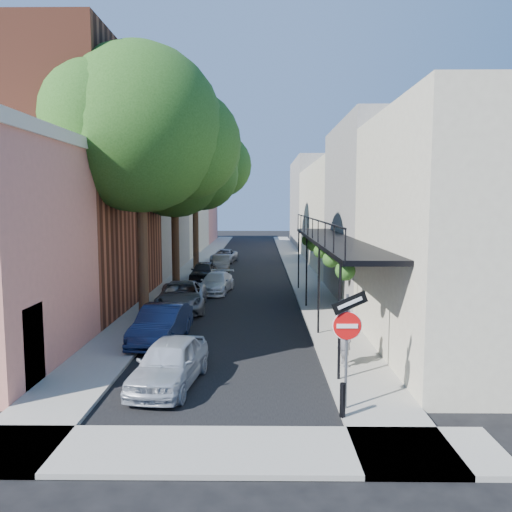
{
  "coord_description": "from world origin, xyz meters",
  "views": [
    {
      "loc": [
        1.11,
        -10.56,
        5.03
      ],
      "look_at": [
        0.91,
        10.39,
        2.8
      ],
      "focal_mm": 35.0,
      "sensor_mm": 36.0,
      "label": 1
    }
  ],
  "objects_px": {
    "oak_mid": "(182,167)",
    "oak_near": "(152,133)",
    "sign_post": "(347,330)",
    "parked_car_a": "(170,363)",
    "bollard": "(343,400)",
    "parked_car_c": "(182,296)",
    "parked_car_e": "(203,271)",
    "pedestrian": "(345,336)",
    "oak_far": "(201,160)",
    "parked_car_g": "(224,256)",
    "parked_car_b": "(161,324)",
    "parked_car_f": "(221,263)",
    "parked_car_d": "(216,283)"
  },
  "relations": [
    {
      "from": "parked_car_c",
      "to": "pedestrian",
      "type": "relative_size",
      "value": 2.61
    },
    {
      "from": "oak_mid",
      "to": "pedestrian",
      "type": "relative_size",
      "value": 5.57
    },
    {
      "from": "pedestrian",
      "to": "parked_car_b",
      "type": "bearing_deg",
      "value": 58.26
    },
    {
      "from": "parked_car_c",
      "to": "parked_car_f",
      "type": "distance_m",
      "value": 13.63
    },
    {
      "from": "bollard",
      "to": "parked_car_a",
      "type": "distance_m",
      "value": 4.95
    },
    {
      "from": "sign_post",
      "to": "parked_car_d",
      "type": "relative_size",
      "value": 0.77
    },
    {
      "from": "parked_car_g",
      "to": "parked_car_a",
      "type": "bearing_deg",
      "value": -81.72
    },
    {
      "from": "parked_car_e",
      "to": "parked_car_g",
      "type": "xyz_separation_m",
      "value": [
        0.61,
        9.98,
        -0.06
      ]
    },
    {
      "from": "parked_car_a",
      "to": "parked_car_c",
      "type": "relative_size",
      "value": 0.8
    },
    {
      "from": "oak_near",
      "to": "pedestrian",
      "type": "xyz_separation_m",
      "value": [
        7.04,
        -6.06,
        -6.84
      ]
    },
    {
      "from": "bollard",
      "to": "parked_car_c",
      "type": "distance_m",
      "value": 13.25
    },
    {
      "from": "oak_mid",
      "to": "parked_car_g",
      "type": "relative_size",
      "value": 2.54
    },
    {
      "from": "sign_post",
      "to": "parked_car_b",
      "type": "xyz_separation_m",
      "value": [
        -5.63,
        6.04,
        -1.36
      ]
    },
    {
      "from": "parked_car_b",
      "to": "parked_car_d",
      "type": "height_order",
      "value": "parked_car_b"
    },
    {
      "from": "oak_near",
      "to": "parked_car_b",
      "type": "distance_m",
      "value": 7.95
    },
    {
      "from": "parked_car_c",
      "to": "parked_car_f",
      "type": "bearing_deg",
      "value": 82.21
    },
    {
      "from": "oak_far",
      "to": "parked_car_b",
      "type": "distance_m",
      "value": 21.64
    },
    {
      "from": "parked_car_a",
      "to": "parked_car_b",
      "type": "xyz_separation_m",
      "value": [
        -1.07,
        4.26,
        0.02
      ]
    },
    {
      "from": "bollard",
      "to": "oak_near",
      "type": "bearing_deg",
      "value": 123.12
    },
    {
      "from": "oak_near",
      "to": "parked_car_e",
      "type": "bearing_deg",
      "value": 86.07
    },
    {
      "from": "parked_car_c",
      "to": "pedestrian",
      "type": "height_order",
      "value": "pedestrian"
    },
    {
      "from": "parked_car_c",
      "to": "parked_car_f",
      "type": "height_order",
      "value": "parked_car_c"
    },
    {
      "from": "oak_mid",
      "to": "oak_near",
      "type": "bearing_deg",
      "value": -89.63
    },
    {
      "from": "parked_car_b",
      "to": "parked_car_c",
      "type": "relative_size",
      "value": 0.85
    },
    {
      "from": "parked_car_c",
      "to": "pedestrian",
      "type": "xyz_separation_m",
      "value": [
        6.27,
        -8.31,
        0.37
      ]
    },
    {
      "from": "pedestrian",
      "to": "sign_post",
      "type": "bearing_deg",
      "value": 163.84
    },
    {
      "from": "parked_car_c",
      "to": "pedestrian",
      "type": "distance_m",
      "value": 10.42
    },
    {
      "from": "sign_post",
      "to": "parked_car_a",
      "type": "relative_size",
      "value": 0.78
    },
    {
      "from": "sign_post",
      "to": "parked_car_f",
      "type": "distance_m",
      "value": 25.66
    },
    {
      "from": "oak_near",
      "to": "parked_car_b",
      "type": "height_order",
      "value": "oak_near"
    },
    {
      "from": "parked_car_b",
      "to": "parked_car_c",
      "type": "height_order",
      "value": "parked_car_b"
    },
    {
      "from": "oak_near",
      "to": "parked_car_c",
      "type": "xyz_separation_m",
      "value": [
        0.77,
        2.24,
        -7.21
      ]
    },
    {
      "from": "oak_far",
      "to": "parked_car_g",
      "type": "bearing_deg",
      "value": 71.86
    },
    {
      "from": "oak_mid",
      "to": "pedestrian",
      "type": "distance_m",
      "value": 16.84
    },
    {
      "from": "parked_car_b",
      "to": "oak_far",
      "type": "bearing_deg",
      "value": 97.27
    },
    {
      "from": "parked_car_c",
      "to": "parked_car_f",
      "type": "relative_size",
      "value": 1.34
    },
    {
      "from": "oak_mid",
      "to": "parked_car_b",
      "type": "xyz_separation_m",
      "value": [
        0.95,
        -11.21,
        -6.38
      ]
    },
    {
      "from": "bollard",
      "to": "parked_car_b",
      "type": "bearing_deg",
      "value": 130.01
    },
    {
      "from": "oak_mid",
      "to": "oak_far",
      "type": "bearing_deg",
      "value": 89.59
    },
    {
      "from": "oak_far",
      "to": "sign_post",
      "type": "bearing_deg",
      "value": -76.09
    },
    {
      "from": "parked_car_a",
      "to": "parked_car_e",
      "type": "relative_size",
      "value": 1.05
    },
    {
      "from": "sign_post",
      "to": "parked_car_b",
      "type": "bearing_deg",
      "value": 132.96
    },
    {
      "from": "bollard",
      "to": "oak_mid",
      "type": "height_order",
      "value": "oak_mid"
    },
    {
      "from": "parked_car_c",
      "to": "pedestrian",
      "type": "bearing_deg",
      "value": -57.45
    },
    {
      "from": "sign_post",
      "to": "parked_car_c",
      "type": "bearing_deg",
      "value": 116.54
    },
    {
      "from": "bollard",
      "to": "parked_car_b",
      "type": "xyz_separation_m",
      "value": [
        -5.47,
        6.52,
        0.15
      ]
    },
    {
      "from": "parked_car_f",
      "to": "parked_car_g",
      "type": "bearing_deg",
      "value": 87.28
    },
    {
      "from": "parked_car_b",
      "to": "parked_car_d",
      "type": "xyz_separation_m",
      "value": [
        1.07,
        10.11,
        -0.11
      ]
    },
    {
      "from": "parked_car_a",
      "to": "pedestrian",
      "type": "distance_m",
      "value": 5.29
    },
    {
      "from": "oak_mid",
      "to": "oak_far",
      "type": "height_order",
      "value": "oak_far"
    }
  ]
}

